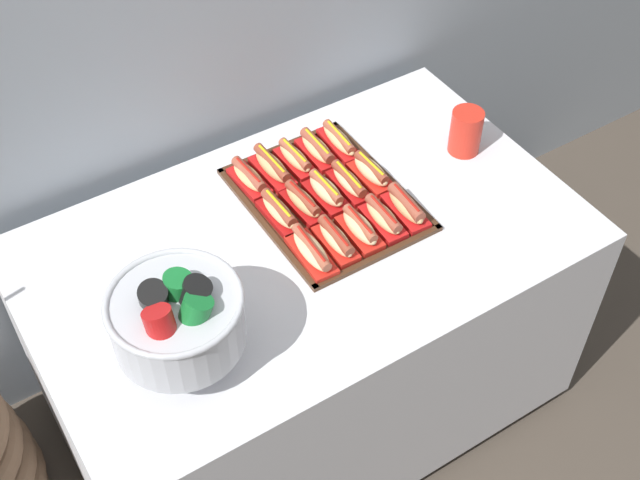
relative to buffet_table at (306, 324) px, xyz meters
name	(u,v)px	position (x,y,z in m)	size (l,w,h in m)	color
ground_plane	(307,399)	(0.00, 0.00, -0.41)	(10.00, 10.00, 0.00)	#4C4238
buffet_table	(306,324)	(0.00, 0.00, 0.00)	(1.48, 0.90, 0.78)	silver
serving_tray	(326,200)	(0.13, 0.09, 0.38)	(0.41, 0.53, 0.01)	#472B19
hot_dog_0	(311,251)	(-0.02, -0.07, 0.40)	(0.08, 0.18, 0.06)	red
hot_dog_1	(336,239)	(0.05, -0.07, 0.41)	(0.07, 0.16, 0.06)	red
hot_dog_2	(360,228)	(0.13, -0.07, 0.41)	(0.07, 0.16, 0.06)	red
hot_dog_3	(383,217)	(0.20, -0.07, 0.41)	(0.07, 0.16, 0.06)	red
hot_dog_4	(406,206)	(0.28, -0.07, 0.41)	(0.07, 0.17, 0.06)	red
hot_dog_5	(279,212)	(-0.02, 0.09, 0.41)	(0.06, 0.16, 0.06)	#B21414
hot_dog_6	(303,202)	(0.05, 0.09, 0.41)	(0.07, 0.16, 0.06)	#B21414
hot_dog_7	(326,191)	(0.13, 0.09, 0.41)	(0.07, 0.15, 0.06)	#B21414
hot_dog_8	(349,182)	(0.20, 0.09, 0.40)	(0.06, 0.16, 0.06)	#B21414
hot_dog_9	(371,172)	(0.28, 0.09, 0.41)	(0.07, 0.15, 0.06)	red
hot_dog_10	(249,178)	(-0.02, 0.26, 0.40)	(0.07, 0.15, 0.06)	red
hot_dog_11	(272,167)	(0.05, 0.26, 0.41)	(0.07, 0.17, 0.06)	red
hot_dog_12	(295,158)	(0.13, 0.26, 0.41)	(0.06, 0.16, 0.06)	red
hot_dog_13	(317,149)	(0.20, 0.26, 0.40)	(0.07, 0.16, 0.06)	red
hot_dog_14	(339,140)	(0.28, 0.26, 0.40)	(0.07, 0.17, 0.06)	red
punch_bowl	(177,319)	(-0.44, -0.18, 0.52)	(0.31, 0.31, 0.26)	silver
cup_stack	(466,132)	(0.59, 0.06, 0.44)	(0.09, 0.09, 0.14)	red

